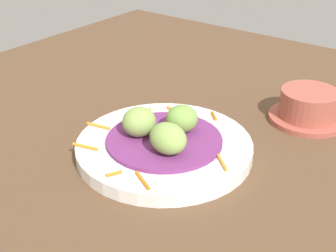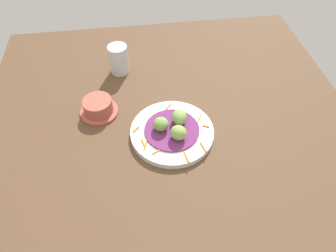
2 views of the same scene
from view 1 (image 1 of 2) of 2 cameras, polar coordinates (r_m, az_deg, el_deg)
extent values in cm
cube|color=brown|center=(59.87, 2.23, -5.26)|extent=(110.00, 110.00, 2.00)
cylinder|color=white|center=(60.44, -0.61, -2.76)|extent=(23.20, 23.20, 1.77)
cylinder|color=#702D6B|center=(59.85, -0.61, -1.83)|extent=(15.26, 15.26, 0.50)
cylinder|color=orange|center=(67.72, 0.64, 1.96)|extent=(2.78, 1.26, 0.40)
cylinder|color=orange|center=(55.61, 6.53, -4.71)|extent=(2.91, 2.62, 0.40)
cylinder|color=orange|center=(67.68, 1.42, 1.93)|extent=(2.84, 1.09, 0.40)
cylinder|color=orange|center=(53.94, -6.75, -5.90)|extent=(1.25, 1.90, 0.40)
cylinder|color=orange|center=(66.44, 5.74, 1.25)|extent=(1.96, 1.96, 0.40)
cylinder|color=orange|center=(66.68, -2.59, 1.48)|extent=(2.03, 3.55, 0.40)
cylinder|color=orange|center=(64.20, -8.64, 0.02)|extent=(3.67, 1.11, 0.40)
cylinder|color=orange|center=(59.62, -10.24, -2.53)|extent=(3.58, 1.30, 0.40)
cylinder|color=orange|center=(52.71, -3.44, -6.64)|extent=(3.43, 2.04, 0.40)
ellipsoid|color=#84A851|center=(55.96, 0.01, -1.56)|extent=(5.51, 4.73, 3.91)
ellipsoid|color=#759E47|center=(60.76, 1.72, 0.90)|extent=(5.94, 5.95, 3.67)
ellipsoid|color=#84A851|center=(59.79, -3.60, 0.52)|extent=(6.05, 6.07, 3.95)
cylinder|color=#A85142|center=(72.02, 16.83, 0.96)|extent=(11.32, 11.32, 0.80)
cylinder|color=#A85142|center=(70.97, 17.10, 2.70)|extent=(8.51, 8.51, 4.07)
camera|label=2|loc=(1.04, -30.75, 44.52)|focal=32.28mm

